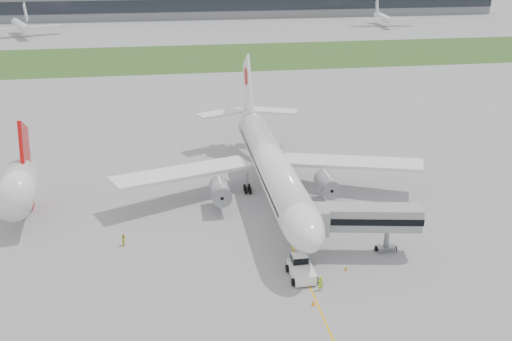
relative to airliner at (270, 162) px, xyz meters
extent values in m
plane|color=gray|center=(0.00, -4.87, -5.66)|extent=(600.00, 600.00, 0.00)
cube|color=#385720|center=(0.00, 115.13, -5.65)|extent=(600.00, 50.00, 0.02)
cube|color=gray|center=(0.00, 225.13, 1.34)|extent=(320.00, 22.00, 14.00)
cube|color=#21262F|center=(0.00, 214.13, 1.34)|extent=(320.00, 0.60, 6.00)
cylinder|color=white|center=(0.00, -0.87, -0.06)|extent=(5.00, 38.00, 5.00)
ellipsoid|color=white|center=(0.00, -20.37, -0.06)|extent=(5.00, 11.00, 5.00)
cube|color=black|center=(0.00, -21.37, 0.84)|extent=(3.20, 1.54, 1.14)
cone|color=white|center=(0.00, 21.13, 0.74)|extent=(5.00, 10.53, 6.16)
cube|color=white|center=(-13.00, 1.13, -1.26)|extent=(22.13, 13.52, 1.70)
cube|color=white|center=(13.00, 1.13, -1.26)|extent=(22.13, 13.52, 1.70)
cylinder|color=gray|center=(-8.00, -3.37, -2.66)|extent=(2.70, 5.20, 2.70)
cylinder|color=gray|center=(8.00, -3.37, -2.66)|extent=(2.70, 5.20, 2.70)
cube|color=white|center=(0.00, 22.63, 5.84)|extent=(0.45, 10.90, 12.76)
cylinder|color=#AF0A0A|center=(0.00, 23.63, 7.84)|extent=(0.60, 3.20, 3.20)
cube|color=white|center=(-5.00, 23.63, 1.14)|extent=(9.54, 6.34, 0.35)
cube|color=white|center=(5.00, 23.63, 1.14)|extent=(9.54, 6.34, 0.35)
cylinder|color=gray|center=(0.00, -19.87, -4.11)|extent=(0.24, 0.24, 3.10)
cylinder|color=black|center=(-3.20, 2.13, -5.11)|extent=(1.40, 1.10, 1.10)
cylinder|color=black|center=(3.20, 2.13, -5.11)|extent=(1.40, 1.10, 1.10)
cube|color=white|center=(-0.47, -23.09, -4.86)|extent=(2.59, 4.55, 1.20)
cube|color=white|center=(-0.49, -21.89, -3.86)|extent=(1.83, 1.64, 1.00)
cube|color=black|center=(-0.49, -21.89, -3.81)|extent=(1.88, 1.69, 0.85)
cylinder|color=black|center=(-1.85, -21.61, -5.21)|extent=(0.37, 0.91, 0.90)
cylinder|color=black|center=(0.85, -21.56, -5.21)|extent=(0.37, 0.91, 0.90)
cylinder|color=black|center=(-1.80, -24.62, -5.21)|extent=(0.37, 0.91, 0.90)
cylinder|color=black|center=(0.91, -24.57, -5.21)|extent=(0.37, 0.91, 0.90)
cube|color=gray|center=(8.64, -18.70, -0.70)|extent=(13.65, 5.22, 2.86)
cube|color=black|center=(8.64, -18.70, -0.70)|extent=(13.86, 5.34, 0.86)
cube|color=gray|center=(2.36, -18.52, -0.70)|extent=(2.48, 3.24, 3.24)
cylinder|color=gray|center=(11.54, -18.74, -3.85)|extent=(0.67, 0.67, 3.63)
cube|color=gray|center=(11.54, -18.74, -5.33)|extent=(2.49, 1.73, 0.67)
cylinder|color=black|center=(10.32, -18.52, -5.33)|extent=(0.40, 0.71, 0.67)
cylinder|color=black|center=(12.76, -18.96, -5.33)|extent=(0.40, 0.71, 0.67)
cone|color=orange|center=(-0.50, -28.69, -5.35)|extent=(0.45, 0.45, 0.62)
cone|color=orange|center=(5.13, -22.40, -5.40)|extent=(0.39, 0.39, 0.53)
imported|color=#9CD924|center=(1.00, -25.96, -4.76)|extent=(0.68, 0.47, 1.80)
imported|color=gold|center=(-21.37, -11.97, -4.87)|extent=(0.77, 0.89, 1.57)
cube|color=#AF0A0A|center=(-35.60, 2.35, 0.58)|extent=(1.55, 11.08, 13.96)
cylinder|color=white|center=(-35.60, -3.89, -0.25)|extent=(5.73, 10.80, 4.79)
camera|label=1|loc=(-14.84, -78.80, 30.98)|focal=40.00mm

